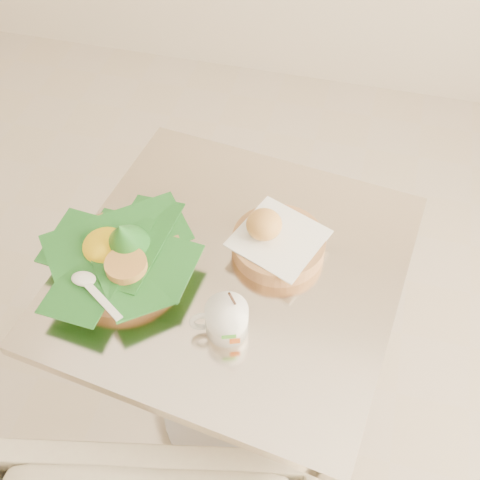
% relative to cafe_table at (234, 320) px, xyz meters
% --- Properties ---
extents(floor, '(3.60, 3.60, 0.00)m').
position_rel_cafe_table_xyz_m(floor, '(-0.19, -0.05, -0.53)').
color(floor, beige).
rests_on(floor, ground).
extents(cafe_table, '(0.79, 0.79, 0.75)m').
position_rel_cafe_table_xyz_m(cafe_table, '(0.00, 0.00, 0.00)').
color(cafe_table, gray).
rests_on(cafe_table, floor).
extents(rice_basket, '(0.32, 0.32, 0.16)m').
position_rel_cafe_table_xyz_m(rice_basket, '(-0.23, -0.06, 0.26)').
color(rice_basket, '#AC7449').
rests_on(rice_basket, cafe_table).
extents(bread_basket, '(0.22, 0.22, 0.10)m').
position_rel_cafe_table_xyz_m(bread_basket, '(0.08, 0.06, 0.25)').
color(bread_basket, '#AC7449').
rests_on(bread_basket, cafe_table).
extents(coffee_mug, '(0.11, 0.09, 0.14)m').
position_rel_cafe_table_xyz_m(coffee_mug, '(0.02, -0.16, 0.26)').
color(coffee_mug, white).
rests_on(coffee_mug, cafe_table).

